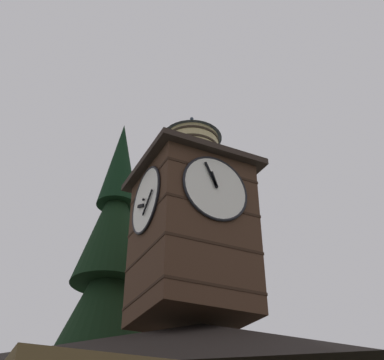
% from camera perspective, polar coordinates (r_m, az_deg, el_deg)
% --- Properties ---
extents(clock_tower, '(4.40, 4.40, 8.92)m').
position_cam_1_polar(clock_tower, '(18.38, -0.07, -5.04)').
color(clock_tower, '#422B1E').
rests_on(clock_tower, building_main).
extents(pine_tree_behind, '(6.80, 6.80, 19.39)m').
position_cam_1_polar(pine_tree_behind, '(22.57, -10.26, -17.48)').
color(pine_tree_behind, '#473323').
rests_on(pine_tree_behind, ground_plane).
extents(moon, '(1.59, 1.59, 1.59)m').
position_cam_1_polar(moon, '(53.07, 1.99, -18.57)').
color(moon, silver).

